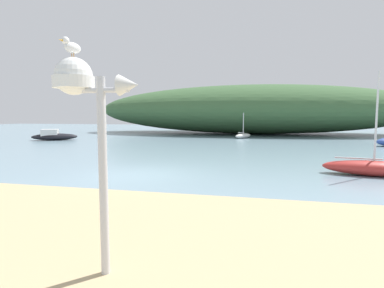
# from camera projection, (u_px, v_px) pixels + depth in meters

# --- Properties ---
(ground_plane) EXTENTS (120.00, 120.00, 0.00)m
(ground_plane) POSITION_uv_depth(u_px,v_px,m) (142.00, 174.00, 12.84)
(ground_plane) COLOR #7A99A8
(distant_hill) EXTENTS (41.15, 14.77, 6.18)m
(distant_hill) POSITION_uv_depth(u_px,v_px,m) (253.00, 109.00, 39.87)
(distant_hill) COLOR #3D6038
(distant_hill) RESTS_ON ground
(mast_structure) EXTENTS (1.22, 0.56, 3.01)m
(mast_structure) POSITION_uv_depth(u_px,v_px,m) (83.00, 95.00, 4.24)
(mast_structure) COLOR silver
(mast_structure) RESTS_ON beach_sand
(seagull_on_radar) EXTENTS (0.19, 0.36, 0.25)m
(seagull_on_radar) POSITION_uv_depth(u_px,v_px,m) (71.00, 46.00, 4.19)
(seagull_on_radar) COLOR orange
(seagull_on_radar) RESTS_ON mast_structure
(sailboat_outer_mooring) EXTENTS (3.94, 1.67, 4.12)m
(sailboat_outer_mooring) POSITION_uv_depth(u_px,v_px,m) (374.00, 168.00, 12.43)
(sailboat_outer_mooring) COLOR #B72D28
(sailboat_outer_mooring) RESTS_ON ground
(motorboat_far_right) EXTENTS (4.32, 3.22, 1.04)m
(motorboat_far_right) POSITION_uv_depth(u_px,v_px,m) (54.00, 136.00, 29.72)
(motorboat_far_right) COLOR black
(motorboat_far_right) RESTS_ON ground
(sailboat_inner_mooring) EXTENTS (1.93, 2.72, 2.62)m
(sailboat_inner_mooring) POSITION_uv_depth(u_px,v_px,m) (243.00, 136.00, 32.20)
(sailboat_inner_mooring) COLOR white
(sailboat_inner_mooring) RESTS_ON ground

